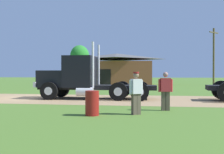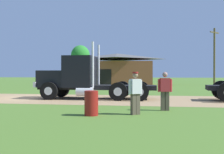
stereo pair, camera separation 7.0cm
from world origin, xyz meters
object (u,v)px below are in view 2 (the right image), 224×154
at_px(visitor_standing_near, 135,92).
at_px(steel_barrel, 91,103).
at_px(visitor_walking_mid, 165,90).
at_px(utility_pole_near, 214,55).
at_px(truck_foreground_white, 81,79).
at_px(shed_building, 117,70).

height_order(visitor_standing_near, steel_barrel, visitor_standing_near).
bearing_deg(visitor_walking_mid, visitor_standing_near, -130.71).
height_order(visitor_standing_near, utility_pole_near, utility_pole_near).
relative_size(truck_foreground_white, shed_building, 0.68).
xyz_separation_m(shed_building, utility_pole_near, (13.74, -0.91, 1.98)).
distance_m(visitor_standing_near, steel_barrel, 1.76).
relative_size(visitor_walking_mid, utility_pole_near, 0.21).
bearing_deg(truck_foreground_white, steel_barrel, -71.37).
bearing_deg(utility_pole_near, truck_foreground_white, -119.17).
xyz_separation_m(visitor_walking_mid, steel_barrel, (-2.81, -1.87, -0.43)).
bearing_deg(shed_building, utility_pole_near, -3.78).
relative_size(visitor_walking_mid, steel_barrel, 1.77).
relative_size(truck_foreground_white, steel_barrel, 8.03).
bearing_deg(truck_foreground_white, utility_pole_near, 60.83).
distance_m(truck_foreground_white, visitor_standing_near, 7.50).
bearing_deg(shed_building, steel_barrel, -83.81).
relative_size(steel_barrel, utility_pole_near, 0.12).
xyz_separation_m(visitor_standing_near, visitor_walking_mid, (1.18, 1.37, 0.00)).
distance_m(visitor_standing_near, visitor_walking_mid, 1.80).
xyz_separation_m(steel_barrel, utility_pole_near, (10.43, 29.70, 3.73)).
distance_m(truck_foreground_white, utility_pole_near, 26.31).
distance_m(visitor_standing_near, utility_pole_near, 30.67).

